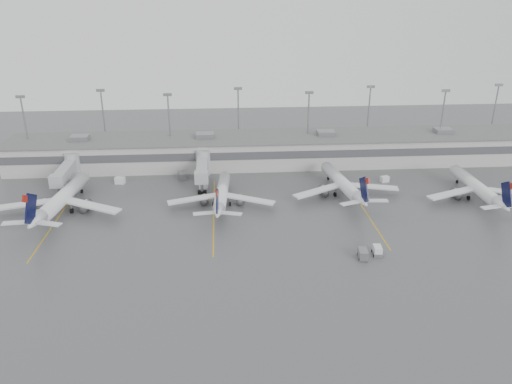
{
  "coord_description": "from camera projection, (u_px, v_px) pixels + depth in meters",
  "views": [
    {
      "loc": [
        -15.23,
        -80.24,
        48.43
      ],
      "look_at": [
        -7.78,
        24.0,
        5.0
      ],
      "focal_mm": 35.0,
      "sensor_mm": 36.0,
      "label": 1
    }
  ],
  "objects": [
    {
      "name": "gse_loader",
      "position": [
        182.0,
        176.0,
        134.13
      ],
      "size": [
        2.58,
        3.43,
        1.92
      ],
      "primitive_type": "cube",
      "rotation": [
        0.0,
        0.0,
        0.23
      ],
      "color": "slate",
      "rests_on": "ground"
    },
    {
      "name": "ground",
      "position": [
        306.0,
        264.0,
        93.5
      ],
      "size": [
        260.0,
        260.0,
        0.0
      ],
      "primitive_type": "plane",
      "color": "#4B4B4E",
      "rests_on": "ground"
    },
    {
      "name": "cone_b",
      "position": [
        208.0,
        198.0,
        121.54
      ],
      "size": [
        0.42,
        0.42,
        0.67
      ],
      "primitive_type": "cone",
      "color": "orange",
      "rests_on": "ground"
    },
    {
      "name": "jet_bridge_left",
      "position": [
        68.0,
        169.0,
        130.47
      ],
      "size": [
        4.0,
        17.2,
        7.0
      ],
      "color": "#999C9E",
      "rests_on": "ground"
    },
    {
      "name": "terminal",
      "position": [
        274.0,
        149.0,
        145.3
      ],
      "size": [
        152.0,
        17.0,
        9.45
      ],
      "color": "#B3B3AD",
      "rests_on": "ground"
    },
    {
      "name": "baggage_tug",
      "position": [
        377.0,
        251.0,
        96.63
      ],
      "size": [
        2.07,
        2.96,
        1.8
      ],
      "rotation": [
        0.0,
        0.0,
        -0.1
      ],
      "color": "white",
      "rests_on": "ground"
    },
    {
      "name": "gse_uld_a",
      "position": [
        120.0,
        180.0,
        131.34
      ],
      "size": [
        2.69,
        2.05,
        1.72
      ],
      "primitive_type": "cube",
      "rotation": [
        0.0,
        0.0,
        -0.19
      ],
      "color": "white",
      "rests_on": "ground"
    },
    {
      "name": "baggage_cart",
      "position": [
        363.0,
        254.0,
        95.21
      ],
      "size": [
        1.94,
        3.05,
        1.86
      ],
      "rotation": [
        0.0,
        0.0,
        -0.1
      ],
      "color": "slate",
      "rests_on": "ground"
    },
    {
      "name": "cone_d",
      "position": [
        481.0,
        195.0,
        123.38
      ],
      "size": [
        0.48,
        0.48,
        0.77
      ],
      "primitive_type": "cone",
      "color": "orange",
      "rests_on": "ground"
    },
    {
      "name": "light_masts",
      "position": [
        273.0,
        118.0,
        147.6
      ],
      "size": [
        142.4,
        8.0,
        20.6
      ],
      "color": "gray",
      "rests_on": "ground"
    },
    {
      "name": "jet_mid_left",
      "position": [
        222.0,
        194.0,
        117.7
      ],
      "size": [
        25.39,
        28.54,
        9.23
      ],
      "rotation": [
        0.0,
        0.0,
        -0.08
      ],
      "color": "silver",
      "rests_on": "ground"
    },
    {
      "name": "jet_far_right",
      "position": [
        477.0,
        187.0,
        121.03
      ],
      "size": [
        26.99,
        30.22,
        9.78
      ],
      "rotation": [
        0.0,
        0.0,
        -0.0
      ],
      "color": "silver",
      "rests_on": "ground"
    },
    {
      "name": "jet_bridge_right",
      "position": [
        203.0,
        166.0,
        132.77
      ],
      "size": [
        4.0,
        17.2,
        7.0
      ],
      "color": "#999C9E",
      "rests_on": "ground"
    },
    {
      "name": "gse_uld_c",
      "position": [
        385.0,
        179.0,
        132.54
      ],
      "size": [
        2.42,
        1.91,
        1.51
      ],
      "primitive_type": "cube",
      "rotation": [
        0.0,
        0.0,
        0.25
      ],
      "color": "white",
      "rests_on": "ground"
    },
    {
      "name": "cone_a",
      "position": [
        80.0,
        204.0,
        118.23
      ],
      "size": [
        0.5,
        0.5,
        0.8
      ],
      "primitive_type": "cone",
      "color": "orange",
      "rests_on": "ground"
    },
    {
      "name": "jet_mid_right",
      "position": [
        343.0,
        183.0,
        123.32
      ],
      "size": [
        26.99,
        30.44,
        9.87
      ],
      "rotation": [
        0.0,
        0.0,
        0.14
      ],
      "color": "silver",
      "rests_on": "ground"
    },
    {
      "name": "cone_c",
      "position": [
        322.0,
        186.0,
        129.15
      ],
      "size": [
        0.43,
        0.43,
        0.68
      ],
      "primitive_type": "cone",
      "color": "orange",
      "rests_on": "ground"
    },
    {
      "name": "jet_far_left",
      "position": [
        61.0,
        199.0,
        113.86
      ],
      "size": [
        29.25,
        32.97,
        10.69
      ],
      "rotation": [
        0.0,
        0.0,
        -0.13
      ],
      "color": "silver",
      "rests_on": "ground"
    },
    {
      "name": "gse_uld_b",
      "position": [
        204.0,
        186.0,
        128.23
      ],
      "size": [
        2.37,
        1.79,
        1.52
      ],
      "primitive_type": "cube",
      "rotation": [
        0.0,
        0.0,
        -0.18
      ],
      "color": "white",
      "rests_on": "ground"
    },
    {
      "name": "stand_markings",
      "position": [
        289.0,
        211.0,
        115.6
      ],
      "size": [
        105.25,
        40.0,
        0.01
      ],
      "color": "#DC9F0C",
      "rests_on": "ground"
    }
  ]
}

